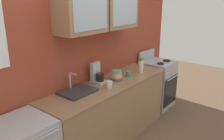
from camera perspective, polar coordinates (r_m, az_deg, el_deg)
ground_plane at (r=3.71m, az=-0.71°, el=-16.45°), size 10.00×10.00×0.00m
back_wall_unit at (r=3.34m, az=-5.00°, el=6.49°), size 4.22×0.43×2.53m
counter at (r=3.48m, az=-0.74°, el=-10.26°), size 2.20×0.62×0.90m
stove_range at (r=4.62m, az=11.05°, el=-3.27°), size 0.57×0.61×1.08m
sink_faucet at (r=3.01m, az=-8.48°, el=-5.15°), size 0.44×0.34×0.25m
bowl_stack at (r=3.41m, az=1.12°, el=-1.37°), size 0.18×0.18×0.15m
vase at (r=3.75m, az=7.17°, el=1.54°), size 0.09×0.09×0.28m
cup_near_sink at (r=3.12m, az=-0.65°, el=-3.51°), size 0.11×0.07×0.10m
cup_near_bowls at (r=3.58m, az=4.18°, el=-0.91°), size 0.12×0.09×0.08m
coffee_maker at (r=3.31m, az=-3.62°, el=-1.24°), size 0.17×0.20×0.29m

